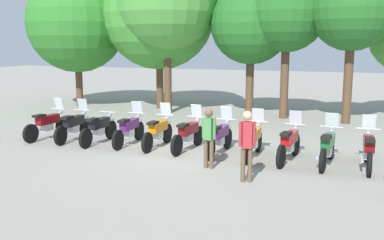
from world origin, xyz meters
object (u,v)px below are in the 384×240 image
(motorcycle_4, at_px, (158,131))
(person_2, at_px, (247,140))
(motorcycle_1, at_px, (74,125))
(motorcycle_3, at_px, (129,129))
(motorcycle_8, at_px, (289,143))
(tree_5, at_px, (352,10))
(motorcycle_0, at_px, (48,124))
(motorcycle_9, at_px, (328,147))
(person_0, at_px, (209,134))
(motorcycle_6, at_px, (220,137))
(motorcycle_7, at_px, (253,140))
(tree_0, at_px, (77,23))
(motorcycle_5, at_px, (188,134))
(motorcycle_10, at_px, (368,149))
(tree_3, at_px, (251,24))
(tree_2, at_px, (167,0))
(tree_1, at_px, (159,14))
(tree_4, at_px, (287,13))
(motorcycle_2, at_px, (99,128))

(motorcycle_4, bearing_deg, person_2, -126.45)
(motorcycle_1, xyz_separation_m, motorcycle_3, (2.09, 0.07, 0.00))
(motorcycle_8, height_order, person_2, person_2)
(tree_5, bearing_deg, motorcycle_0, -145.83)
(motorcycle_0, relative_size, motorcycle_1, 1.00)
(motorcycle_1, relative_size, person_2, 1.26)
(motorcycle_1, height_order, motorcycle_8, same)
(motorcycle_9, distance_m, person_0, 3.31)
(motorcycle_1, relative_size, motorcycle_6, 1.00)
(tree_5, bearing_deg, motorcycle_3, -135.58)
(motorcycle_9, bearing_deg, motorcycle_1, 93.01)
(motorcycle_6, height_order, person_2, person_2)
(motorcycle_1, distance_m, motorcycle_7, 6.27)
(motorcycle_6, height_order, tree_0, tree_0)
(motorcycle_9, bearing_deg, motorcycle_7, 91.28)
(motorcycle_5, distance_m, motorcycle_7, 2.09)
(motorcycle_1, distance_m, motorcycle_10, 9.40)
(motorcycle_5, bearing_deg, tree_5, -29.83)
(motorcycle_3, xyz_separation_m, tree_3, (2.37, 7.25, 3.61))
(person_0, distance_m, tree_3, 9.61)
(tree_2, bearing_deg, motorcycle_0, -104.21)
(motorcycle_3, bearing_deg, motorcycle_10, -94.07)
(motorcycle_8, height_order, person_0, person_0)
(tree_0, distance_m, tree_1, 4.44)
(motorcycle_9, xyz_separation_m, tree_4, (-2.28, 7.30, 4.06))
(motorcycle_5, distance_m, motorcycle_10, 5.22)
(motorcycle_2, bearing_deg, motorcycle_7, -90.26)
(motorcycle_3, height_order, tree_1, tree_1)
(motorcycle_4, distance_m, motorcycle_6, 2.09)
(motorcycle_0, bearing_deg, tree_5, -50.63)
(tree_0, xyz_separation_m, tree_3, (9.13, 0.05, -0.17))
(motorcycle_9, bearing_deg, tree_1, 51.56)
(tree_1, height_order, tree_2, tree_2)
(motorcycle_6, distance_m, tree_3, 8.27)
(motorcycle_0, xyz_separation_m, motorcycle_8, (8.35, -0.17, 0.00))
(motorcycle_10, relative_size, tree_2, 0.29)
(motorcycle_3, relative_size, motorcycle_9, 1.00)
(motorcycle_8, bearing_deg, motorcycle_2, 96.00)
(motorcycle_0, xyz_separation_m, tree_5, (9.75, 6.62, 4.07))
(person_0, bearing_deg, motorcycle_7, 158.93)
(tree_3, bearing_deg, tree_0, -179.67)
(motorcycle_5, xyz_separation_m, tree_0, (-8.85, 7.25, 3.78))
(motorcycle_8, relative_size, tree_0, 0.32)
(motorcycle_10, bearing_deg, motorcycle_8, 88.75)
(motorcycle_0, relative_size, tree_3, 0.37)
(tree_3, bearing_deg, person_0, -84.07)
(person_0, distance_m, tree_2, 10.53)
(motorcycle_10, bearing_deg, tree_1, 49.08)
(tree_5, bearing_deg, tree_0, 176.99)
(motorcycle_5, bearing_deg, motorcycle_1, 95.19)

